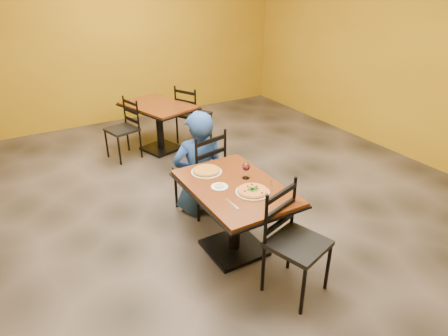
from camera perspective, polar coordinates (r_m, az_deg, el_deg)
floor at (r=4.48m, az=-1.91°, el=-8.26°), size 7.00×8.00×0.01m
wall_back at (r=7.53m, az=-17.49°, el=17.34°), size 7.00×0.01×3.00m
wall_right at (r=6.24m, az=28.33°, el=13.77°), size 0.01×8.00×3.00m
table_main at (r=3.81m, az=1.57°, el=-5.10°), size 0.83×1.23×0.75m
table_second at (r=6.21m, az=-9.42°, el=7.36°), size 1.07×1.31×0.75m
chair_main_near at (r=3.44m, az=10.69°, el=-10.86°), size 0.56×0.56×0.99m
chair_main_far at (r=4.55m, az=-3.53°, el=-0.29°), size 0.55×0.55×1.01m
chair_second_left at (r=6.08m, az=-14.59°, el=5.38°), size 0.49×0.49×0.90m
chair_second_right at (r=6.46m, az=-4.42°, el=7.76°), size 0.59×0.59×0.97m
diner at (r=4.48m, az=-3.66°, el=0.82°), size 0.69×0.54×1.23m
plate_main at (r=3.61m, az=4.15°, el=-3.50°), size 0.31×0.31×0.01m
pizza_main at (r=3.60m, az=4.16°, el=-3.28°), size 0.28×0.28×0.02m
plate_far at (r=3.96m, az=-2.55°, el=-0.54°), size 0.31×0.31×0.01m
pizza_far at (r=3.95m, az=-2.56°, el=-0.34°), size 0.28×0.28×0.02m
side_plate at (r=3.68m, az=-0.65°, el=-2.75°), size 0.16×0.16×0.01m
dip at (r=3.68m, az=-0.65°, el=-2.63°), size 0.09×0.09×0.01m
wine_glass at (r=3.81m, az=3.22°, el=-0.28°), size 0.08×0.08×0.18m
fork at (r=3.43m, az=1.22°, el=-5.23°), size 0.02×0.19×0.00m
knife at (r=3.75m, az=6.93°, el=-2.46°), size 0.13×0.18×0.00m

